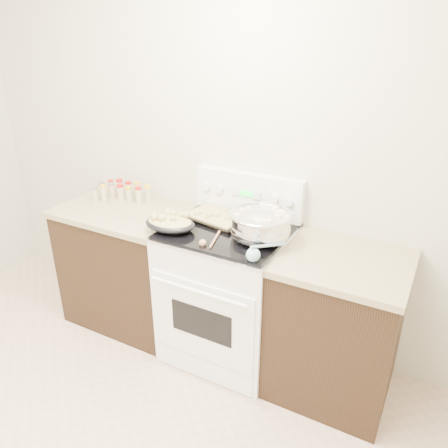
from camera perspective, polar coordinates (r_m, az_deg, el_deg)
The scene contains 9 objects.
counter_left at distance 3.38m, azimuth -12.04°, elevation -5.18°, with size 0.93×0.67×0.92m.
counter_right at distance 2.77m, azimuth 14.38°, elevation -12.75°, with size 0.73×0.67×0.92m.
kitchen_range at distance 2.95m, azimuth 0.51°, elevation -8.66°, with size 0.78×0.73×1.22m.
mixing_bowl at distance 2.58m, azimuth 4.75°, elevation -0.24°, with size 0.48×0.48×0.22m.
roasting_pan at distance 2.72m, azimuth -7.09°, elevation 0.18°, with size 0.34×0.25×0.12m.
baking_sheet at distance 2.86m, azimuth -0.95°, elevation 0.93°, with size 0.46×0.36×0.06m.
wooden_spoon at distance 2.56m, azimuth -2.14°, elevation -2.23°, with size 0.09×0.26×0.04m.
blue_ladle at distance 2.37m, azimuth 4.07°, elevation -3.90°, with size 0.15×0.26×0.10m.
spice_jars at distance 3.35m, azimuth -13.27°, elevation 4.23°, with size 0.40×0.23×0.13m.
Camera 1 is at (1.50, -0.76, 2.10)m, focal length 35.00 mm.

